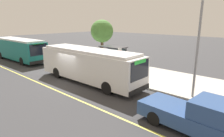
{
  "coord_description": "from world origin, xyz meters",
  "views": [
    {
      "loc": [
        14.02,
        -9.81,
        5.34
      ],
      "look_at": [
        3.65,
        1.54,
        1.51
      ],
      "focal_mm": 31.05,
      "sensor_mm": 36.0,
      "label": 1
    }
  ],
  "objects_px": {
    "transit_bus_main": "(89,64)",
    "waiting_bench": "(113,64)",
    "transit_bus_second": "(19,49)",
    "route_sign_post": "(120,59)",
    "pickup_truck": "(198,117)"
  },
  "relations": [
    {
      "from": "transit_bus_main",
      "to": "route_sign_post",
      "type": "height_order",
      "value": "same"
    },
    {
      "from": "transit_bus_main",
      "to": "route_sign_post",
      "type": "distance_m",
      "value": 2.88
    },
    {
      "from": "transit_bus_second",
      "to": "waiting_bench",
      "type": "bearing_deg",
      "value": 20.93
    },
    {
      "from": "transit_bus_main",
      "to": "waiting_bench",
      "type": "height_order",
      "value": "transit_bus_main"
    },
    {
      "from": "pickup_truck",
      "to": "route_sign_post",
      "type": "height_order",
      "value": "route_sign_post"
    },
    {
      "from": "transit_bus_second",
      "to": "pickup_truck",
      "type": "relative_size",
      "value": 1.95
    },
    {
      "from": "waiting_bench",
      "to": "pickup_truck",
      "type": "bearing_deg",
      "value": -29.78
    },
    {
      "from": "pickup_truck",
      "to": "transit_bus_main",
      "type": "bearing_deg",
      "value": 169.84
    },
    {
      "from": "pickup_truck",
      "to": "route_sign_post",
      "type": "relative_size",
      "value": 1.97
    },
    {
      "from": "transit_bus_main",
      "to": "transit_bus_second",
      "type": "distance_m",
      "value": 14.25
    },
    {
      "from": "route_sign_post",
      "to": "pickup_truck",
      "type": "bearing_deg",
      "value": -26.44
    },
    {
      "from": "waiting_bench",
      "to": "route_sign_post",
      "type": "bearing_deg",
      "value": -38.2
    },
    {
      "from": "transit_bus_second",
      "to": "route_sign_post",
      "type": "xyz_separation_m",
      "value": [
        15.75,
        2.55,
        0.34
      ]
    },
    {
      "from": "transit_bus_second",
      "to": "waiting_bench",
      "type": "height_order",
      "value": "transit_bus_second"
    },
    {
      "from": "waiting_bench",
      "to": "route_sign_post",
      "type": "relative_size",
      "value": 0.57
    }
  ]
}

